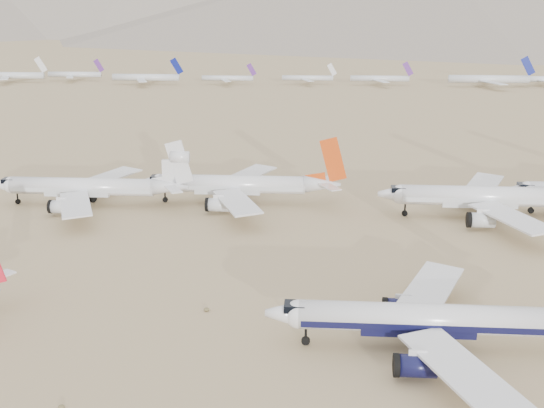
{
  "coord_description": "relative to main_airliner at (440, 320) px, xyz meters",
  "views": [
    {
      "loc": [
        -11.91,
        -87.94,
        49.73
      ],
      "look_at": [
        -22.37,
        53.77,
        7.0
      ],
      "focal_mm": 45.0,
      "sensor_mm": 36.0,
      "label": 1
    }
  ],
  "objects": [
    {
      "name": "distant_storage_row",
      "position": [
        28.52,
        324.13,
        -0.38
      ],
      "size": [
        559.49,
        56.08,
        15.94
      ],
      "color": "silver",
      "rests_on": "ground"
    },
    {
      "name": "row2_orange_tail",
      "position": [
        -37.98,
        72.57,
        0.15
      ],
      "size": [
        49.4,
        48.32,
        17.62
      ],
      "color": "silver",
      "rests_on": "ground"
    },
    {
      "name": "ground",
      "position": [
        -5.95,
        -4.07,
        -4.8
      ],
      "size": [
        7000.0,
        7000.0,
        0.0
      ],
      "primitive_type": "plane",
      "color": "#8E7953",
      "rests_on": "ground"
    },
    {
      "name": "row2_gold_tail",
      "position": [
        22.83,
        65.23,
        0.37
      ],
      "size": [
        51.91,
        50.77,
        18.48
      ],
      "color": "silver",
      "rests_on": "ground"
    },
    {
      "name": "row2_white_trijet",
      "position": [
        -74.55,
        68.21,
        0.18
      ],
      "size": [
        48.52,
        47.41,
        17.19
      ],
      "color": "silver",
      "rests_on": "ground"
    },
    {
      "name": "main_airliner",
      "position": [
        0.0,
        0.0,
        0.0
      ],
      "size": [
        49.45,
        48.3,
        17.45
      ],
      "color": "silver",
      "rests_on": "ground"
    }
  ]
}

